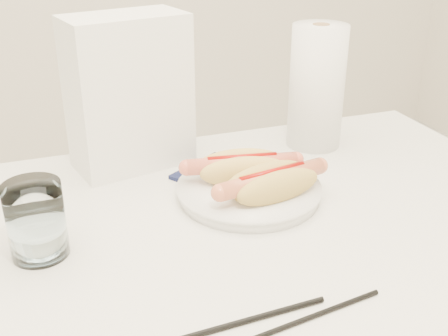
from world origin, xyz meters
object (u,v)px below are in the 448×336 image
object	(u,v)px
hotdog_right	(272,183)
hotdog_left	(242,168)
napkin_box	(129,93)
water_glass	(36,220)
table	(202,286)
paper_towel_roll	(317,87)
plate	(249,192)

from	to	relation	value
hotdog_right	hotdog_left	bearing A→B (deg)	97.67
napkin_box	water_glass	bearing A→B (deg)	-137.89
table	paper_towel_roll	world-z (taller)	paper_towel_roll
hotdog_left	napkin_box	world-z (taller)	napkin_box
hotdog_left	hotdog_right	xyz separation A→B (m)	(0.02, -0.07, 0.00)
plate	water_glass	world-z (taller)	water_glass
table	napkin_box	world-z (taller)	napkin_box
hotdog_right	napkin_box	bearing A→B (deg)	115.11
plate	paper_towel_roll	bearing A→B (deg)	38.80
table	paper_towel_roll	xyz separation A→B (m)	(0.32, 0.29, 0.18)
plate	hotdog_left	size ratio (longest dim) A/B	1.23
table	hotdog_left	bearing A→B (deg)	51.48
water_glass	paper_towel_roll	world-z (taller)	paper_towel_roll
plate	napkin_box	distance (m)	0.28
paper_towel_roll	napkin_box	bearing A→B (deg)	174.99
plate	table	bearing A→B (deg)	-134.55
plate	paper_towel_roll	distance (m)	0.28
hotdog_right	water_glass	distance (m)	0.35
hotdog_right	water_glass	size ratio (longest dim) A/B	1.76
table	hotdog_right	size ratio (longest dim) A/B	6.41
hotdog_left	hotdog_right	world-z (taller)	hotdog_right
hotdog_left	paper_towel_roll	bearing A→B (deg)	43.73
hotdog_left	paper_towel_roll	distance (m)	0.26
plate	hotdog_left	xyz separation A→B (m)	(-0.00, 0.03, 0.03)
table	hotdog_left	size ratio (longest dim) A/B	6.55
hotdog_left	napkin_box	distance (m)	0.24
table	plate	bearing A→B (deg)	45.45
table	napkin_box	xyz separation A→B (m)	(-0.03, 0.32, 0.19)
napkin_box	paper_towel_roll	size ratio (longest dim) A/B	1.15
plate	hotdog_right	world-z (taller)	hotdog_right
napkin_box	hotdog_left	bearing A→B (deg)	-61.29
plate	hotdog_right	distance (m)	0.06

